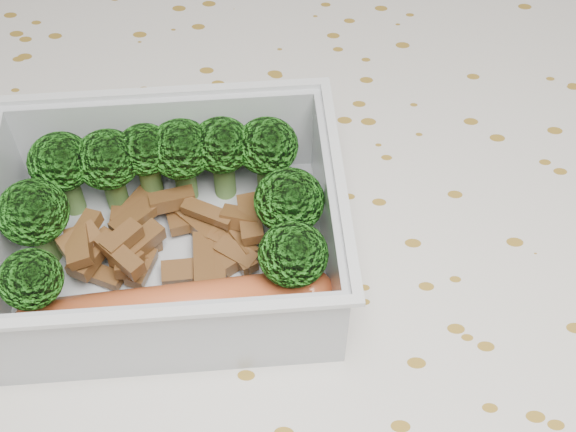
{
  "coord_description": "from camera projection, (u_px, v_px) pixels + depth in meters",
  "views": [
    {
      "loc": [
        0.02,
        -0.27,
        1.13
      ],
      "look_at": [
        0.01,
        -0.01,
        0.78
      ],
      "focal_mm": 50.0,
      "sensor_mm": 36.0,
      "label": 1
    }
  ],
  "objects": [
    {
      "name": "dining_table",
      "position": [
        274.0,
        308.0,
        0.53
      ],
      "size": [
        1.4,
        0.9,
        0.75
      ],
      "color": "brown",
      "rests_on": "ground"
    },
    {
      "name": "meat_pile",
      "position": [
        162.0,
        239.0,
        0.44
      ],
      "size": [
        0.11,
        0.07,
        0.03
      ],
      "color": "brown",
      "rests_on": "lunch_container"
    },
    {
      "name": "sausage",
      "position": [
        176.0,
        309.0,
        0.41
      ],
      "size": [
        0.16,
        0.05,
        0.03
      ],
      "color": "#C4552B",
      "rests_on": "lunch_container"
    },
    {
      "name": "lunch_container",
      "position": [
        167.0,
        240.0,
        0.43
      ],
      "size": [
        0.2,
        0.17,
        0.07
      ],
      "color": "silver",
      "rests_on": "tablecloth"
    },
    {
      "name": "broccoli_florets",
      "position": [
        166.0,
        187.0,
        0.43
      ],
      "size": [
        0.17,
        0.13,
        0.06
      ],
      "color": "#608C3F",
      "rests_on": "lunch_container"
    },
    {
      "name": "tablecloth",
      "position": [
        273.0,
        266.0,
        0.49
      ],
      "size": [
        1.46,
        0.96,
        0.19
      ],
      "color": "silver",
      "rests_on": "dining_table"
    }
  ]
}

